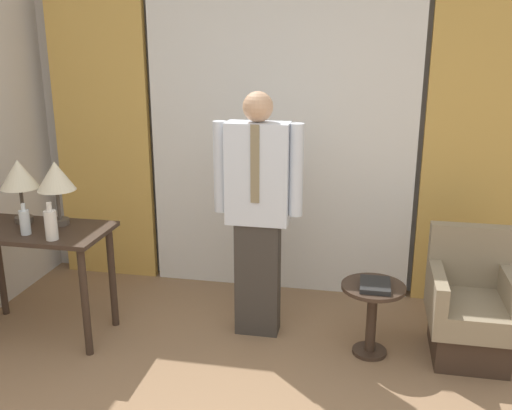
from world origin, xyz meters
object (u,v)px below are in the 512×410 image
Objects in this scene: bottle_by_lamp at (25,222)px; side_table at (372,307)px; book at (375,285)px; armchair at (470,310)px; table_lamp_right at (56,178)px; bottle_near_edge at (51,224)px; person at (258,207)px; table_lamp_left at (19,176)px; desk at (35,248)px.

bottle_by_lamp is 0.43× the size of side_table.
armchair is at bearing 13.68° from book.
bottle_near_edge is (0.10, -0.28, -0.23)m from table_lamp_right.
bottle_by_lamp is 2.32m from side_table.
bottle_near_edge reaches higher than armchair.
table_lamp_right is 0.90× the size of side_table.
person reaches higher than side_table.
armchair is 0.64m from side_table.
table_lamp_left is 1.00× the size of table_lamp_right.
person is at bearing 167.62° from book.
side_table is at bearing 4.20° from desk.
book is (2.03, 0.31, -0.38)m from bottle_near_edge.
bottle_near_edge is at bearing -170.19° from armchair.
desk is at bearing -175.80° from side_table.
table_lamp_left is 3.12m from armchair.
bottle_near_edge is 0.50× the size of side_table.
table_lamp_right reaches higher than bottle_near_edge.
table_lamp_right is 2.21m from book.
side_table is at bearing -168.77° from armchair.
book reaches higher than side_table.
table_lamp_right is 2.26m from side_table.
side_table is at bearing 107.88° from book.
table_lamp_left is 1.63m from person.
desk reaches higher than side_table.
bottle_near_edge reaches higher than side_table.
table_lamp_right is 2.86m from armchair.
side_table is 0.17m from book.
table_lamp_left is 1.80× the size of bottle_near_edge.
bottle_near_edge reaches higher than book.
table_lamp_right is 2.12× the size of bottle_by_lamp.
side_table is at bearing 7.02° from bottle_by_lamp.
table_lamp_right is at bearing 110.15° from bottle_near_edge.
bottle_by_lamp is at bearing -172.98° from side_table.
person is (1.23, 0.48, 0.04)m from bottle_near_edge.
armchair is (2.88, 0.29, -0.33)m from desk.
desk is 1.23× the size of armchair.
armchair is 0.66m from book.
table_lamp_right is 1.81× the size of book.
table_lamp_left is at bearing 143.15° from bottle_near_edge.
bottle_by_lamp is at bearing 165.38° from bottle_near_edge.
book is (2.13, 0.03, -0.60)m from table_lamp_right.
table_lamp_right is 1.37m from person.
desk is 2.91m from armchair.
armchair is (2.74, 0.17, -0.79)m from table_lamp_right.
table_lamp_left reaches higher than bottle_near_edge.
armchair is at bearing 9.81° from bottle_near_edge.
table_lamp_right is 1.80× the size of bottle_near_edge.
table_lamp_left is 0.90× the size of side_table.
person is 6.92× the size of book.
armchair is at bearing 3.64° from table_lamp_right.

